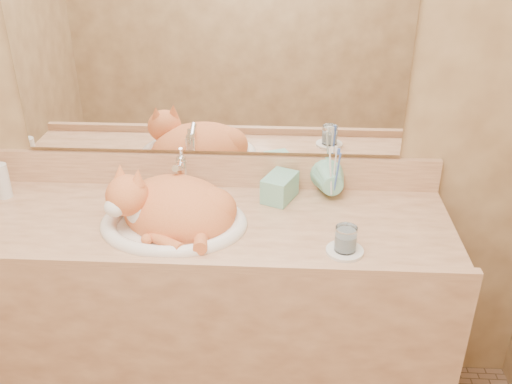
# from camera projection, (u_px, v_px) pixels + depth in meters

# --- Properties ---
(wall_back) EXTENTS (2.40, 0.02, 2.50)m
(wall_back) POSITION_uv_depth(u_px,v_px,m) (210.00, 76.00, 1.89)
(wall_back) COLOR olive
(wall_back) RESTS_ON ground
(vanity_counter) EXTENTS (1.60, 0.55, 0.85)m
(vanity_counter) POSITION_uv_depth(u_px,v_px,m) (209.00, 325.00, 2.03)
(vanity_counter) COLOR #976443
(vanity_counter) RESTS_ON floor
(mirror) EXTENTS (1.30, 0.02, 0.80)m
(mirror) POSITION_uv_depth(u_px,v_px,m) (208.00, 35.00, 1.81)
(mirror) COLOR white
(mirror) RESTS_ON wall_back
(sink_basin) EXTENTS (0.53, 0.47, 0.14)m
(sink_basin) POSITION_uv_depth(u_px,v_px,m) (173.00, 206.00, 1.79)
(sink_basin) COLOR white
(sink_basin) RESTS_ON vanity_counter
(faucet) EXTENTS (0.05, 0.13, 0.17)m
(faucet) POSITION_uv_depth(u_px,v_px,m) (182.00, 176.00, 1.94)
(faucet) COLOR silver
(faucet) RESTS_ON vanity_counter
(cat) EXTENTS (0.49, 0.45, 0.21)m
(cat) POSITION_uv_depth(u_px,v_px,m) (170.00, 205.00, 1.81)
(cat) COLOR #CD5E2F
(cat) RESTS_ON sink_basin
(soap_dispenser) EXTENTS (0.12, 0.12, 0.20)m
(soap_dispenser) POSITION_uv_depth(u_px,v_px,m) (272.00, 181.00, 1.88)
(soap_dispenser) COLOR #78C0A5
(soap_dispenser) RESTS_ON vanity_counter
(toothbrush_cup) EXTENTS (0.14, 0.14, 0.11)m
(toothbrush_cup) POSITION_uv_depth(u_px,v_px,m) (333.00, 188.00, 1.92)
(toothbrush_cup) COLOR #78C0A5
(toothbrush_cup) RESTS_ON vanity_counter
(toothbrushes) EXTENTS (0.03, 0.03, 0.21)m
(toothbrushes) POSITION_uv_depth(u_px,v_px,m) (334.00, 170.00, 1.89)
(toothbrushes) COLOR silver
(toothbrushes) RESTS_ON toothbrush_cup
(saucer) EXTENTS (0.11, 0.11, 0.01)m
(saucer) POSITION_uv_depth(u_px,v_px,m) (345.00, 251.00, 1.68)
(saucer) COLOR silver
(saucer) RESTS_ON vanity_counter
(water_glass) EXTENTS (0.06, 0.06, 0.08)m
(water_glass) POSITION_uv_depth(u_px,v_px,m) (346.00, 239.00, 1.66)
(water_glass) COLOR silver
(water_glass) RESTS_ON saucer
(lotion_bottle) EXTENTS (0.05, 0.05, 0.12)m
(lotion_bottle) POSITION_uv_depth(u_px,v_px,m) (2.00, 181.00, 1.96)
(lotion_bottle) COLOR silver
(lotion_bottle) RESTS_ON vanity_counter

